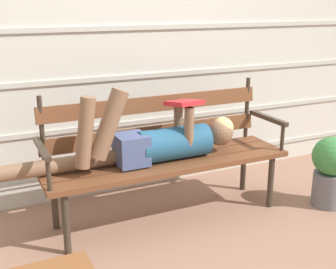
# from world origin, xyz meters

# --- Properties ---
(ground_plane) EXTENTS (12.00, 12.00, 0.00)m
(ground_plane) POSITION_xyz_m (0.00, 0.00, 0.00)
(ground_plane) COLOR #936B56
(house_siding) EXTENTS (4.95, 0.08, 2.21)m
(house_siding) POSITION_xyz_m (0.00, 0.79, 1.10)
(house_siding) COLOR beige
(house_siding) RESTS_ON ground
(park_bench) EXTENTS (1.72, 0.46, 0.91)m
(park_bench) POSITION_xyz_m (0.00, 0.22, 0.49)
(park_bench) COLOR brown
(park_bench) RESTS_ON ground
(reclining_person) EXTENTS (1.70, 0.26, 0.55)m
(reclining_person) POSITION_xyz_m (-0.11, 0.15, 0.58)
(reclining_person) COLOR #23567A
(potted_plant) EXTENTS (0.29, 0.29, 0.53)m
(potted_plant) POSITION_xyz_m (1.17, -0.19, 0.29)
(potted_plant) COLOR slate
(potted_plant) RESTS_ON ground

